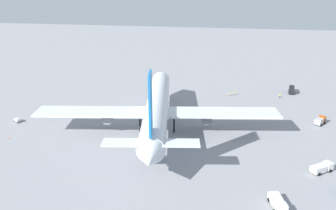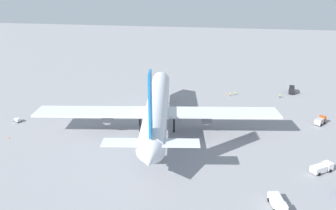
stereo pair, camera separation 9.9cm
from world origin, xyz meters
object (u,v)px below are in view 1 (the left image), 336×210
(traffic_cone_1, at_px, (224,99))
(traffic_cone_2, at_px, (9,138))
(airliner, at_px, (157,107))
(service_truck_2, at_px, (320,121))
(traffic_cone_0, at_px, (226,95))
(ground_worker_2, at_px, (235,93))
(service_truck_4, at_px, (278,202))
(traffic_cone_3, at_px, (131,90))
(service_truck_1, at_px, (292,89))
(ground_worker_0, at_px, (230,94))
(ground_worker_3, at_px, (280,96))
(baggage_cart_0, at_px, (17,120))
(service_truck_3, at_px, (322,168))

(traffic_cone_1, xyz_separation_m, traffic_cone_2, (-52.79, 64.68, 0.00))
(airliner, relative_size, service_truck_2, 14.88)
(traffic_cone_0, bearing_deg, service_truck_2, -128.25)
(service_truck_2, bearing_deg, ground_worker_2, 46.51)
(traffic_cone_1, height_order, traffic_cone_2, same)
(service_truck_4, bearing_deg, traffic_cone_2, 76.57)
(service_truck_4, xyz_separation_m, traffic_cone_3, (76.19, 56.90, -0.96))
(service_truck_1, height_order, ground_worker_0, service_truck_1)
(traffic_cone_0, bearing_deg, traffic_cone_1, 174.97)
(airliner, height_order, ground_worker_3, airliner)
(baggage_cart_0, height_order, traffic_cone_2, baggage_cart_0)
(ground_worker_0, xyz_separation_m, traffic_cone_3, (-0.41, 44.95, -0.62))
(service_truck_2, distance_m, baggage_cart_0, 106.07)
(service_truck_3, height_order, ground_worker_0, service_truck_3)
(airliner, height_order, traffic_cone_3, airliner)
(service_truck_4, relative_size, ground_worker_0, 3.70)
(service_truck_2, height_order, traffic_cone_2, service_truck_2)
(service_truck_2, distance_m, ground_worker_0, 40.57)
(ground_worker_3, bearing_deg, service_truck_1, -35.84)
(baggage_cart_0, bearing_deg, service_truck_3, -98.35)
(traffic_cone_0, relative_size, traffic_cone_1, 1.00)
(traffic_cone_3, bearing_deg, service_truck_1, -81.78)
(service_truck_3, relative_size, traffic_cone_3, 11.37)
(service_truck_1, height_order, service_truck_2, service_truck_1)
(service_truck_1, relative_size, traffic_cone_1, 12.24)
(service_truck_2, distance_m, traffic_cone_3, 80.41)
(ground_worker_0, bearing_deg, airliner, 150.99)
(service_truck_3, relative_size, ground_worker_3, 3.51)
(service_truck_2, distance_m, traffic_cone_1, 39.69)
(service_truck_1, height_order, traffic_cone_2, service_truck_1)
(baggage_cart_0, bearing_deg, traffic_cone_3, -32.18)
(traffic_cone_2, bearing_deg, service_truck_4, -103.43)
(airliner, height_order, traffic_cone_2, airliner)
(service_truck_2, xyz_separation_m, service_truck_3, (-33.51, 6.68, -0.11))
(service_truck_1, relative_size, ground_worker_3, 3.78)
(baggage_cart_0, bearing_deg, service_truck_2, -79.58)
(service_truck_3, bearing_deg, traffic_cone_3, 49.79)
(traffic_cone_0, distance_m, traffic_cone_3, 43.01)
(service_truck_2, xyz_separation_m, ground_worker_0, (25.75, 31.35, -0.48))
(airliner, bearing_deg, service_truck_2, -73.84)
(ground_worker_0, distance_m, ground_worker_2, 2.89)
(baggage_cart_0, height_order, traffic_cone_1, baggage_cart_0)
(service_truck_2, xyz_separation_m, traffic_cone_0, (26.25, 33.29, -1.09))
(service_truck_3, xyz_separation_m, traffic_cone_2, (1.55, 91.77, -0.99))
(airliner, distance_m, service_truck_1, 71.94)
(airliner, bearing_deg, traffic_cone_3, 28.10)
(service_truck_4, distance_m, ground_worker_2, 79.21)
(ground_worker_3, bearing_deg, traffic_cone_3, 92.06)
(ground_worker_2, bearing_deg, traffic_cone_3, 92.93)
(service_truck_4, bearing_deg, traffic_cone_3, 36.75)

